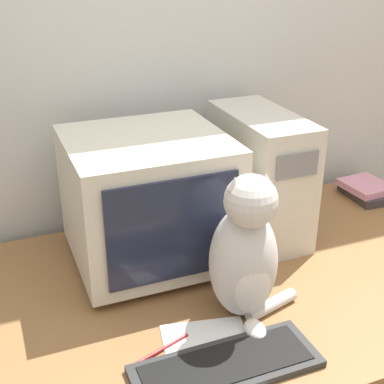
% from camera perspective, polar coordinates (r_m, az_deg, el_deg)
% --- Properties ---
extents(wall_back, '(7.00, 0.05, 2.50)m').
position_cam_1_polar(wall_back, '(1.85, -0.37, 13.38)').
color(wall_back, silver).
rests_on(wall_back, ground_plane).
extents(desk, '(1.55, 0.94, 0.74)m').
position_cam_1_polar(desk, '(1.83, 6.25, -18.47)').
color(desk, olive).
rests_on(desk, ground_plane).
extents(crt_monitor, '(0.45, 0.44, 0.39)m').
position_cam_1_polar(crt_monitor, '(1.57, -4.68, -0.78)').
color(crt_monitor, beige).
rests_on(crt_monitor, desk).
extents(computer_tower, '(0.19, 0.42, 0.41)m').
position_cam_1_polar(computer_tower, '(1.74, 7.19, 1.86)').
color(computer_tower, beige).
rests_on(computer_tower, desk).
extents(keyboard, '(0.43, 0.16, 0.02)m').
position_cam_1_polar(keyboard, '(1.28, 3.66, -18.03)').
color(keyboard, '#2D2D2D').
rests_on(keyboard, desk).
extents(cat, '(0.25, 0.24, 0.40)m').
position_cam_1_polar(cat, '(1.34, 5.73, -6.67)').
color(cat, silver).
rests_on(cat, desk).
extents(book_stack, '(0.16, 0.20, 0.06)m').
position_cam_1_polar(book_stack, '(2.14, 18.15, 0.20)').
color(book_stack, '#383333').
rests_on(book_stack, desk).
extents(pen, '(0.15, 0.06, 0.01)m').
position_cam_1_polar(pen, '(1.33, -3.17, -16.38)').
color(pen, maroon).
rests_on(pen, desk).
extents(paper_sheet, '(0.26, 0.33, 0.00)m').
position_cam_1_polar(paper_sheet, '(1.30, 2.21, -17.57)').
color(paper_sheet, white).
rests_on(paper_sheet, desk).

